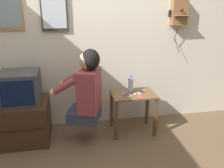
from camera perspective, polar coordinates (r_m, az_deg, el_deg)
name	(u,v)px	position (r m, az deg, el deg)	size (l,w,h in m)	color
wall_back	(91,33)	(3.16, -5.16, 12.11)	(6.80, 0.05, 2.55)	beige
side_table	(133,102)	(3.11, 5.09, -4.35)	(0.56, 0.40, 0.55)	brown
person	(87,88)	(2.78, -6.09, -0.88)	(0.61, 0.51, 0.88)	#2D3347
tv_stand	(24,121)	(3.18, -20.44, -8.36)	(0.61, 0.55, 0.52)	#382316
television	(20,88)	(2.99, -21.18, -0.80)	(0.44, 0.41, 0.38)	#38383A
wall_phone_antique	(179,12)	(3.36, 15.86, 16.41)	(0.25, 0.19, 0.76)	brown
framed_picture	(9,11)	(3.17, -23.59, 15.80)	(0.32, 0.03, 0.45)	olive
wall_mirror	(54,4)	(3.09, -13.88, 18.28)	(0.32, 0.03, 0.65)	#2D2823
cell_phone_held	(127,95)	(2.99, 3.59, -2.64)	(0.11, 0.14, 0.01)	silver
cell_phone_spare	(141,92)	(3.11, 7.07, -1.89)	(0.13, 0.13, 0.01)	silver
water_bottle	(131,84)	(3.11, 4.53, 0.02)	(0.07, 0.07, 0.21)	#ADC6DB
toothbrush	(138,96)	(2.98, 6.29, -2.79)	(0.10, 0.13, 0.02)	#D83F4C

